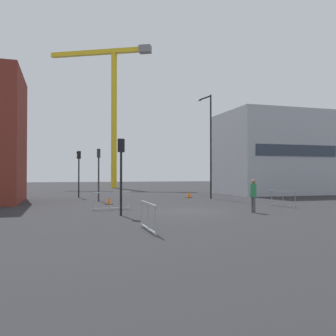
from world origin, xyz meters
TOP-DOWN VIEW (x-y plane):
  - ground at (0.00, 0.00)m, footprint 160.00×160.00m
  - office_block at (15.09, 14.76)m, footprint 10.88×8.76m
  - construction_crane at (0.54, 36.25)m, footprint 15.00×8.41m
  - streetlamp_tall at (5.45, 9.62)m, footprint 0.60×2.13m
  - traffic_light_crosswalk at (-4.23, 9.25)m, footprint 0.30×0.39m
  - traffic_light_far at (-4.12, -1.03)m, footprint 0.39×0.34m
  - traffic_light_median at (-5.52, 14.15)m, footprint 0.39×0.33m
  - pedestrian_walking at (3.18, -1.78)m, footprint 0.34×0.34m
  - safety_barrier_right_run at (6.93, 0.88)m, footprint 0.29×2.56m
  - safety_barrier_rear at (-4.23, 2.11)m, footprint 2.39×0.38m
  - safety_barrier_left_run at (-3.98, -6.43)m, footprint 0.10×2.49m
  - traffic_cone_orange at (-3.81, 6.10)m, footprint 0.55×0.55m
  - traffic_cone_striped at (4.13, 11.29)m, footprint 0.60×0.60m

SIDE VIEW (x-z plane):
  - ground at x=0.00m, z-range 0.00..0.00m
  - traffic_cone_orange at x=-3.81m, z-range -0.02..0.53m
  - traffic_cone_striped at x=4.13m, z-range -0.02..0.58m
  - safety_barrier_rear at x=-4.23m, z-range 0.02..1.10m
  - safety_barrier_left_run at x=-3.98m, z-range 0.02..1.10m
  - safety_barrier_right_run at x=6.93m, z-range 0.02..1.10m
  - pedestrian_walking at x=3.18m, z-range 0.16..2.02m
  - traffic_light_far at x=-4.12m, z-range 0.69..4.68m
  - traffic_light_crosswalk at x=-4.23m, z-range 0.70..4.86m
  - traffic_light_median at x=-5.52m, z-range 0.71..4.96m
  - office_block at x=15.09m, z-range 0.00..8.76m
  - streetlamp_tall at x=5.45m, z-range 0.76..9.88m
  - construction_crane at x=0.54m, z-range 3.56..25.40m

